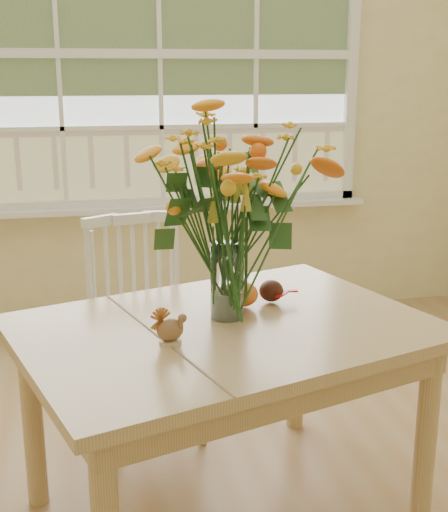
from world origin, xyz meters
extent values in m
cube|color=beige|center=(0.00, 2.25, 1.35)|extent=(4.00, 0.02, 2.70)
cube|color=silver|center=(0.00, 2.23, 1.55)|extent=(2.20, 0.00, 1.60)
cube|color=white|center=(0.00, 2.18, 0.69)|extent=(2.42, 0.12, 0.03)
cube|color=tan|center=(-0.03, 0.28, 0.66)|extent=(1.48, 1.25, 0.04)
cube|color=tan|center=(-0.03, 0.28, 0.59)|extent=(1.33, 1.10, 0.10)
cylinder|color=tan|center=(-0.66, 0.46, 0.32)|extent=(0.07, 0.07, 0.64)
cylinder|color=tan|center=(0.60, 0.10, 0.32)|extent=(0.07, 0.07, 0.64)
cylinder|color=tan|center=(0.38, 0.79, 0.32)|extent=(0.07, 0.07, 0.64)
cube|color=white|center=(-0.24, 0.86, 0.42)|extent=(0.47, 0.46, 0.05)
cube|color=white|center=(-0.27, 1.01, 0.65)|extent=(0.41, 0.12, 0.46)
cylinder|color=white|center=(-0.36, 0.68, 0.20)|extent=(0.03, 0.03, 0.40)
cylinder|color=white|center=(-0.42, 0.98, 0.20)|extent=(0.03, 0.03, 0.40)
cylinder|color=white|center=(-0.05, 0.75, 0.20)|extent=(0.03, 0.03, 0.40)
cylinder|color=white|center=(-0.11, 1.04, 0.20)|extent=(0.03, 0.03, 0.40)
cylinder|color=white|center=(-0.01, 0.35, 0.80)|extent=(0.11, 0.11, 0.25)
ellipsoid|color=orange|center=(0.06, 0.43, 0.72)|extent=(0.11, 0.11, 0.08)
cylinder|color=#CCB78C|center=(-0.22, 0.16, 0.69)|extent=(0.07, 0.07, 0.01)
ellipsoid|color=brown|center=(-0.22, 0.16, 0.72)|extent=(0.10, 0.09, 0.07)
ellipsoid|color=#38160F|center=(0.17, 0.46, 0.72)|extent=(0.08, 0.08, 0.08)
camera|label=1|loc=(-0.45, -1.71, 1.46)|focal=48.00mm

